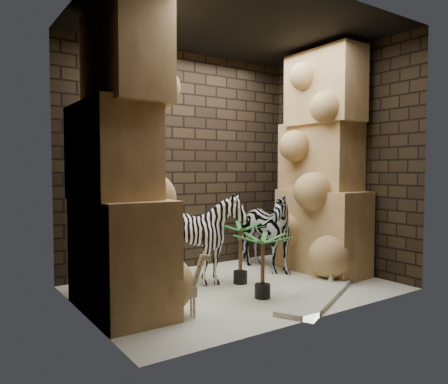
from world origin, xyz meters
TOP-DOWN VIEW (x-y plane):
  - floor at (0.00, 0.00)m, footprint 3.50×3.50m
  - ceiling at (0.00, 0.00)m, footprint 3.50×3.50m
  - wall_back at (0.00, 1.25)m, footprint 3.50×0.00m
  - wall_front at (0.00, -1.25)m, footprint 3.50×0.00m
  - wall_left at (-1.75, 0.00)m, footprint 0.00×3.00m
  - wall_right at (1.75, 0.00)m, footprint 0.00×3.00m
  - rock_pillar_left at (-1.40, 0.00)m, footprint 0.68×1.30m
  - rock_pillar_right at (1.42, 0.00)m, footprint 0.58×1.25m
  - zebra_right at (0.80, 0.53)m, footprint 0.58×1.06m
  - zebra_left at (-0.23, 0.39)m, footprint 1.25×1.37m
  - giraffe_toy at (-1.01, -0.57)m, footprint 0.33×0.13m
  - palm_front at (0.15, 0.13)m, footprint 0.36×0.36m
  - palm_back at (-0.00, -0.48)m, footprint 0.36×0.36m
  - surfboard at (0.50, -0.80)m, footprint 1.61×1.08m

SIDE VIEW (x-z plane):
  - floor at x=0.00m, z-range 0.00..0.00m
  - surfboard at x=0.50m, z-range 0.00..0.05m
  - giraffe_toy at x=-1.01m, z-range 0.00..0.63m
  - palm_back at x=0.00m, z-range 0.00..0.70m
  - palm_front at x=0.15m, z-range 0.00..0.75m
  - zebra_left at x=-0.23m, z-range 0.00..1.01m
  - zebra_right at x=0.80m, z-range 0.00..1.26m
  - wall_back at x=0.00m, z-range -0.25..3.25m
  - wall_front at x=0.00m, z-range -0.25..3.25m
  - wall_left at x=-1.75m, z-range 0.00..3.00m
  - wall_right at x=1.75m, z-range 0.00..3.00m
  - rock_pillar_left at x=-1.40m, z-range 0.00..3.00m
  - rock_pillar_right at x=1.42m, z-range 0.00..3.00m
  - ceiling at x=0.00m, z-range 3.00..3.00m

